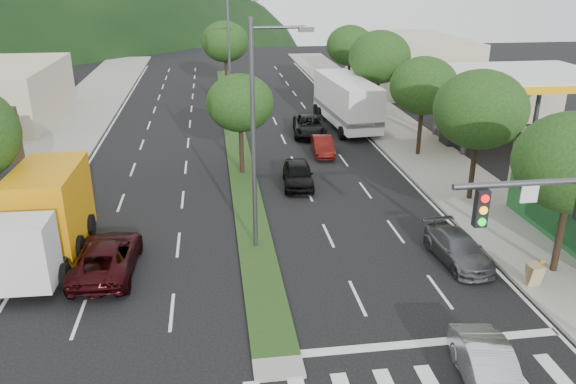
{
  "coord_description": "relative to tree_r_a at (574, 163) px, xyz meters",
  "views": [
    {
      "loc": [
        -1.67,
        -14.71,
        11.66
      ],
      "look_at": [
        1.7,
        9.7,
        1.94
      ],
      "focal_mm": 35.0,
      "sensor_mm": 36.0,
      "label": 1
    }
  ],
  "objects": [
    {
      "name": "box_truck",
      "position": [
        -21.0,
        4.44,
        -3.06
      ],
      "size": [
        3.12,
        7.62,
        3.72
      ],
      "rotation": [
        0.0,
        0.0,
        3.12
      ],
      "color": "silver",
      "rests_on": "ground"
    },
    {
      "name": "sedan_silver",
      "position": [
        -5.91,
        -6.1,
        -4.17
      ],
      "size": [
        1.87,
        4.1,
        1.3
      ],
      "primitive_type": "imported",
      "rotation": [
        0.0,
        0.0,
        -0.13
      ],
      "color": "#A6A8AD",
      "rests_on": "ground"
    },
    {
      "name": "motorhome",
      "position": [
        -3.06,
        24.31,
        -2.79
      ],
      "size": [
        3.72,
        10.12,
        3.82
      ],
      "rotation": [
        0.0,
        0.0,
        0.07
      ],
      "color": "white",
      "rests_on": "ground"
    },
    {
      "name": "tree_r_a",
      "position": [
        0.0,
        0.0,
        0.0
      ],
      "size": [
        4.6,
        4.6,
        6.63
      ],
      "color": "black",
      "rests_on": "sidewalk_right"
    },
    {
      "name": "median",
      "position": [
        -12.0,
        24.0,
        -4.76
      ],
      "size": [
        1.6,
        56.0,
        0.12
      ],
      "primitive_type": "cube",
      "color": "#1A3413",
      "rests_on": "ground"
    },
    {
      "name": "ground",
      "position": [
        -12.0,
        -4.0,
        -4.82
      ],
      "size": [
        160.0,
        160.0,
        0.0
      ],
      "primitive_type": "plane",
      "color": "black",
      "rests_on": "ground"
    },
    {
      "name": "tree_r_c",
      "position": [
        0.0,
        16.0,
        -0.07
      ],
      "size": [
        4.4,
        4.4,
        6.48
      ],
      "color": "black",
      "rests_on": "sidewalk_right"
    },
    {
      "name": "tree_r_e",
      "position": [
        0.0,
        36.0,
        0.07
      ],
      "size": [
        4.6,
        4.6,
        6.71
      ],
      "color": "black",
      "rests_on": "sidewalk_right"
    },
    {
      "name": "gas_canopy",
      "position": [
        7.0,
        18.0,
        -0.17
      ],
      "size": [
        12.2,
        8.2,
        5.25
      ],
      "color": "silver",
      "rests_on": "ground"
    },
    {
      "name": "bldg_right_far",
      "position": [
        7.5,
        40.0,
        -2.22
      ],
      "size": [
        10.0,
        16.0,
        5.2
      ],
      "primitive_type": "cube",
      "color": "beige",
      "rests_on": "ground"
    },
    {
      "name": "car_queue_b",
      "position": [
        -3.53,
        1.53,
        -4.21
      ],
      "size": [
        2.01,
        4.34,
        1.23
      ],
      "primitive_type": "imported",
      "rotation": [
        0.0,
        0.0,
        0.07
      ],
      "color": "#4D4D52",
      "rests_on": "ground"
    },
    {
      "name": "tree_r_d",
      "position": [
        0.0,
        26.0,
        0.36
      ],
      "size": [
        5.0,
        5.0,
        7.17
      ],
      "color": "black",
      "rests_on": "sidewalk_right"
    },
    {
      "name": "streetlight_near",
      "position": [
        -11.79,
        4.0,
        0.76
      ],
      "size": [
        2.6,
        0.25,
        10.0
      ],
      "color": "#47494C",
      "rests_on": "ground"
    },
    {
      "name": "sidewalk_left",
      "position": [
        -25.0,
        21.0,
        -4.75
      ],
      "size": [
        6.0,
        90.0,
        0.15
      ],
      "primitive_type": "cube",
      "color": "gray",
      "rests_on": "ground"
    },
    {
      "name": "tree_r_b",
      "position": [
        -0.0,
        8.0,
        0.22
      ],
      "size": [
        4.8,
        4.8,
        6.94
      ],
      "color": "black",
      "rests_on": "sidewalk_right"
    },
    {
      "name": "car_queue_a",
      "position": [
        -8.92,
        11.5,
        -4.11
      ],
      "size": [
        2.04,
        4.3,
        1.42
      ],
      "primitive_type": "imported",
      "rotation": [
        0.0,
        0.0,
        -0.09
      ],
      "color": "black",
      "rests_on": "ground"
    },
    {
      "name": "suv_maroon",
      "position": [
        -18.27,
        2.61,
        -4.1
      ],
      "size": [
        2.56,
        5.26,
        1.44
      ],
      "primitive_type": "imported",
      "rotation": [
        0.0,
        0.0,
        3.11
      ],
      "color": "black",
      "rests_on": "ground"
    },
    {
      "name": "car_queue_c",
      "position": [
        -6.34,
        17.14,
        -4.21
      ],
      "size": [
        1.55,
        3.81,
        1.23
      ],
      "primitive_type": "imported",
      "rotation": [
        0.0,
        0.0,
        -0.07
      ],
      "color": "#4E0F0D",
      "rests_on": "ground"
    },
    {
      "name": "sidewalk_right",
      "position": [
        0.5,
        21.0,
        -4.75
      ],
      "size": [
        5.0,
        90.0,
        0.15
      ],
      "primitive_type": "cube",
      "color": "gray",
      "rests_on": "ground"
    },
    {
      "name": "a_frame_sign",
      "position": [
        -1.5,
        -1.01,
        -4.14
      ],
      "size": [
        0.56,
        0.63,
        1.2
      ],
      "rotation": [
        0.0,
        0.0,
        0.05
      ],
      "color": "tan",
      "rests_on": "sidewalk_right"
    },
    {
      "name": "streetlight_mid",
      "position": [
        -11.79,
        29.0,
        0.76
      ],
      "size": [
        2.6,
        0.25,
        10.0
      ],
      "color": "#47494C",
      "rests_on": "ground"
    },
    {
      "name": "car_queue_d",
      "position": [
        -6.39,
        22.14,
        -4.11
      ],
      "size": [
        2.93,
        5.36,
        1.43
      ],
      "primitive_type": "imported",
      "rotation": [
        0.0,
        0.0,
        -0.11
      ],
      "color": "black",
      "rests_on": "ground"
    },
    {
      "name": "tree_med_far",
      "position": [
        -12.0,
        40.0,
        0.19
      ],
      "size": [
        4.8,
        4.8,
        6.94
      ],
      "color": "black",
      "rests_on": "median"
    },
    {
      "name": "tree_med_near",
      "position": [
        -12.0,
        14.0,
        -0.39
      ],
      "size": [
        4.0,
        4.0,
        6.02
      ],
      "color": "black",
      "rests_on": "median"
    }
  ]
}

